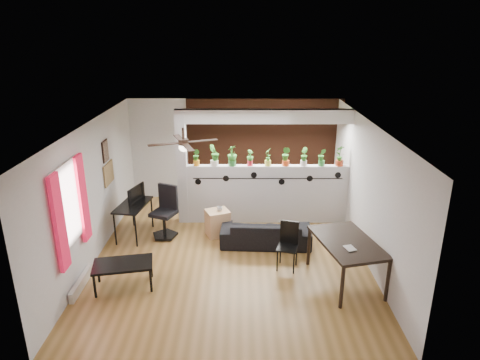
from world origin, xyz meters
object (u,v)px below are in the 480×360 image
at_px(potted_plant_0, 196,157).
at_px(computer_desk, 133,207).
at_px(potted_plant_1, 214,155).
at_px(potted_plant_7, 322,157).
at_px(potted_plant_6, 304,156).
at_px(cube_shelf, 218,223).
at_px(coffee_table, 123,266).
at_px(folding_chair, 288,241).
at_px(potted_plant_4, 268,156).
at_px(cup, 220,209).
at_px(potted_plant_2, 232,155).
at_px(office_chair, 166,215).
at_px(potted_plant_8, 340,155).
at_px(dining_table, 347,245).
at_px(potted_plant_5, 286,156).
at_px(potted_plant_3, 250,157).
at_px(ceiling_fan, 183,144).
at_px(sofa, 266,233).

xyz_separation_m(potted_plant_0, computer_desk, (-1.29, -0.74, -0.89)).
distance_m(potted_plant_1, potted_plant_7, 2.37).
height_order(potted_plant_6, computer_desk, potted_plant_6).
relative_size(cube_shelf, coffee_table, 0.53).
bearing_deg(folding_chair, potted_plant_1, 126.33).
distance_m(potted_plant_4, cup, 1.58).
bearing_deg(cube_shelf, folding_chair, -65.62).
xyz_separation_m(potted_plant_2, office_chair, (-1.41, -0.75, -1.11)).
bearing_deg(coffee_table, potted_plant_6, 38.39).
relative_size(cup, office_chair, 0.11).
height_order(potted_plant_2, potted_plant_4, potted_plant_2).
bearing_deg(cube_shelf, potted_plant_1, 74.80).
xyz_separation_m(potted_plant_8, dining_table, (-0.35, -2.50, -0.89)).
bearing_deg(potted_plant_5, potted_plant_2, -180.00).
bearing_deg(potted_plant_3, ceiling_fan, -123.80).
bearing_deg(potted_plant_2, potted_plant_3, 0.00).
relative_size(potted_plant_3, cube_shelf, 0.63).
distance_m(dining_table, folding_chair, 1.09).
relative_size(cup, computer_desk, 0.11).
bearing_deg(dining_table, potted_plant_1, 133.91).
bearing_deg(potted_plant_2, potted_plant_1, 180.00).
bearing_deg(potted_plant_4, office_chair, -161.12).
bearing_deg(potted_plant_1, computer_desk, -156.27).
height_order(potted_plant_1, potted_plant_4, potted_plant_1).
bearing_deg(computer_desk, potted_plant_7, 10.37).
height_order(potted_plant_0, potted_plant_2, potted_plant_2).
height_order(office_chair, folding_chair, office_chair).
relative_size(potted_plant_2, coffee_table, 0.43).
xyz_separation_m(potted_plant_5, potted_plant_6, (0.40, 0.00, -0.01)).
bearing_deg(dining_table, potted_plant_3, 122.92).
xyz_separation_m(potted_plant_1, potted_plant_2, (0.40, -0.00, -0.01)).
height_order(potted_plant_3, potted_plant_6, potted_plant_6).
bearing_deg(coffee_table, computer_desk, 97.99).
distance_m(potted_plant_6, office_chair, 3.26).
relative_size(sofa, dining_table, 1.08).
xyz_separation_m(potted_plant_2, potted_plant_3, (0.40, 0.00, -0.05)).
relative_size(potted_plant_3, folding_chair, 0.40).
relative_size(potted_plant_0, computer_desk, 0.36).
bearing_deg(potted_plant_6, potted_plant_4, -180.00).
xyz_separation_m(potted_plant_8, cup, (-2.63, -0.70, -0.98)).
relative_size(cube_shelf, cup, 4.67).
height_order(cube_shelf, dining_table, dining_table).
bearing_deg(potted_plant_1, cup, -78.76).
distance_m(computer_desk, office_chair, 0.70).
height_order(potted_plant_7, potted_plant_8, potted_plant_8).
distance_m(ceiling_fan, potted_plant_1, 1.98).
height_order(potted_plant_8, dining_table, potted_plant_8).
bearing_deg(potted_plant_3, potted_plant_4, 0.00).
relative_size(ceiling_fan, potted_plant_6, 2.90).
distance_m(potted_plant_7, dining_table, 2.64).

